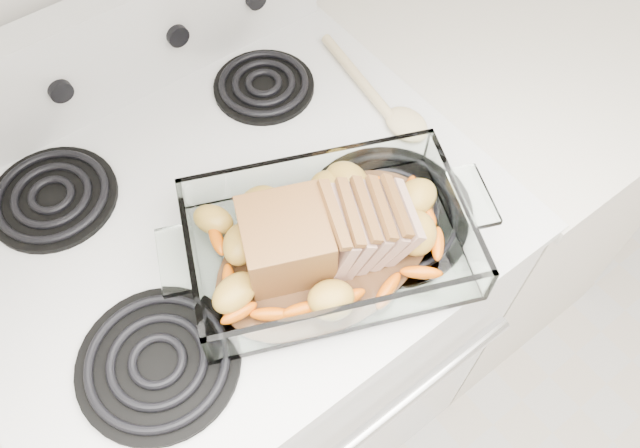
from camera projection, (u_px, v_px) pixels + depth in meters
electric_range at (248, 327)px, 1.31m from camera, size 0.78×0.70×1.12m
counter_right at (474, 178)px, 1.54m from camera, size 0.58×0.68×0.93m
baking_dish at (329, 245)px, 0.86m from camera, size 0.37×0.25×0.07m
pork_roast at (315, 241)px, 0.82m from camera, size 0.23×0.11×0.09m
roast_vegetables at (311, 225)px, 0.86m from camera, size 0.36×0.20×0.04m
wooden_spoon at (384, 102)px, 1.02m from camera, size 0.06×0.28×0.02m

